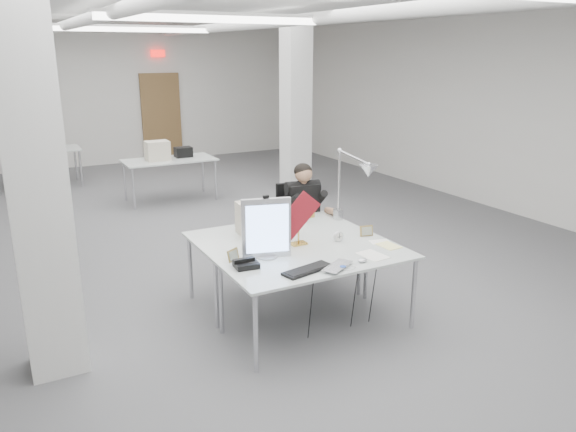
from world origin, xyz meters
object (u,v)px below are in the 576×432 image
object	(u,v)px
beige_monitor	(256,219)
laptop	(343,268)
architect_lamp	(352,185)
seated_person	(303,200)
office_chair	(301,228)
desk_phone	(246,264)
bankers_lamp	(299,228)
monitor	(266,228)
desk_main	(319,259)

from	to	relation	value
beige_monitor	laptop	bearing A→B (deg)	-74.04
architect_lamp	seated_person	bearing A→B (deg)	82.54
office_chair	architect_lamp	distance (m)	1.05
desk_phone	architect_lamp	size ratio (longest dim) A/B	0.23
bankers_lamp	architect_lamp	world-z (taller)	architect_lamp
monitor	beige_monitor	bearing A→B (deg)	88.78
monitor	desk_phone	bearing A→B (deg)	-136.29
monitor	bankers_lamp	xyz separation A→B (m)	(0.44, 0.17, -0.11)
desk_main	seated_person	size ratio (longest dim) A/B	1.89
desk_main	bankers_lamp	bearing A→B (deg)	87.96
laptop	beige_monitor	size ratio (longest dim) A/B	1.01
office_chair	beige_monitor	distance (m)	1.11
desk_phone	office_chair	bearing A→B (deg)	52.29
monitor	laptop	bearing A→B (deg)	-36.74
beige_monitor	architect_lamp	bearing A→B (deg)	-6.43
laptop	desk_main	bearing A→B (deg)	64.69
bankers_lamp	architect_lamp	size ratio (longest dim) A/B	0.37
seated_person	beige_monitor	distance (m)	1.01
office_chair	monitor	xyz separation A→B (m)	(-1.07, -1.24, 0.51)
desk_main	monitor	distance (m)	0.57
laptop	architect_lamp	bearing A→B (deg)	22.22
laptop	bankers_lamp	distance (m)	0.79
architect_lamp	monitor	bearing A→B (deg)	178.36
office_chair	laptop	world-z (taller)	office_chair
desk_phone	beige_monitor	distance (m)	0.96
monitor	architect_lamp	distance (m)	1.35
desk_main	desk_phone	world-z (taller)	desk_phone
desk_phone	laptop	bearing A→B (deg)	-25.42
beige_monitor	architect_lamp	world-z (taller)	architect_lamp
seated_person	architect_lamp	distance (m)	0.82
seated_person	laptop	bearing A→B (deg)	-101.28
monitor	office_chair	bearing A→B (deg)	65.09
laptop	office_chair	bearing A→B (deg)	40.80
office_chair	desk_main	bearing A→B (deg)	-105.89
seated_person	monitor	distance (m)	1.61
seated_person	bankers_lamp	bearing A→B (deg)	-114.20
bankers_lamp	desk_phone	xyz separation A→B (m)	(-0.71, -0.32, -0.14)
monitor	beige_monitor	size ratio (longest dim) A/B	1.59
monitor	architect_lamp	world-z (taller)	architect_lamp
beige_monitor	seated_person	bearing A→B (deg)	35.83
seated_person	monitor	bearing A→B (deg)	-124.34
office_chair	desk_phone	distance (m)	1.95
seated_person	desk_main	bearing A→B (deg)	-106.61
desk_main	seated_person	world-z (taller)	seated_person
desk_main	desk_phone	distance (m)	0.71
desk_main	monitor	world-z (taller)	monitor
desk_main	office_chair	world-z (taller)	office_chair
office_chair	architect_lamp	size ratio (longest dim) A/B	1.16
beige_monitor	desk_main	bearing A→B (deg)	-71.86
laptop	seated_person	bearing A→B (deg)	40.32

